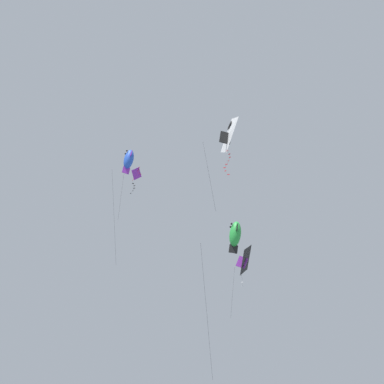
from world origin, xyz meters
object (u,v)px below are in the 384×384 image
object	(u,v)px
kite_fish_near_right	(235,234)
kite_fish_mid_left	(129,160)
kite_delta_near_left	(228,136)
kite_diamond_highest	(136,175)
kite_delta_upper_right	(245,260)

from	to	relation	value
kite_fish_near_right	kite_fish_mid_left	distance (m)	13.41
kite_fish_near_right	kite_fish_mid_left	world-z (taller)	kite_fish_mid_left
kite_fish_near_right	kite_delta_near_left	xyz separation A→B (m)	(-0.11, 1.56, 8.75)
kite_delta_near_left	kite_fish_mid_left	bearing A→B (deg)	50.00
kite_delta_near_left	kite_diamond_highest	size ratio (longest dim) A/B	1.35
kite_fish_mid_left	kite_diamond_highest	distance (m)	3.75
kite_delta_upper_right	kite_diamond_highest	size ratio (longest dim) A/B	1.19
kite_fish_mid_left	kite_fish_near_right	bearing A→B (deg)	-145.34
kite_delta_near_left	kite_delta_upper_right	bearing A→B (deg)	-23.34
kite_fish_mid_left	kite_delta_near_left	world-z (taller)	kite_fish_mid_left
kite_fish_near_right	kite_fish_mid_left	xyz separation A→B (m)	(-8.06, 5.59, 9.14)
kite_fish_near_right	kite_delta_near_left	distance (m)	8.89
kite_delta_upper_right	kite_diamond_highest	xyz separation A→B (m)	(-9.47, -1.89, 7.39)
kite_fish_mid_left	kite_delta_upper_right	distance (m)	13.02
kite_fish_near_right	kite_diamond_highest	distance (m)	15.63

